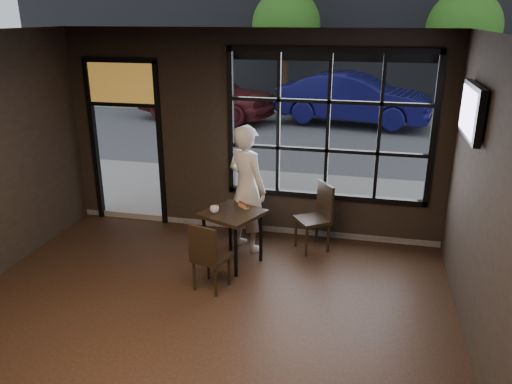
% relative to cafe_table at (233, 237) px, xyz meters
% --- Properties ---
extents(floor, '(6.00, 7.00, 0.02)m').
position_rel_cafe_table_xyz_m(floor, '(-0.04, -2.32, -0.41)').
color(floor, black).
rests_on(floor, ground).
extents(ceiling, '(6.00, 7.00, 0.02)m').
position_rel_cafe_table_xyz_m(ceiling, '(-0.04, -2.32, 2.81)').
color(ceiling, black).
rests_on(ceiling, ground).
extents(window_frame, '(3.06, 0.12, 2.28)m').
position_rel_cafe_table_xyz_m(window_frame, '(1.16, 1.18, 1.40)').
color(window_frame, black).
rests_on(window_frame, ground).
extents(stained_transom, '(1.20, 0.06, 0.70)m').
position_rel_cafe_table_xyz_m(stained_transom, '(-2.14, 1.18, 1.95)').
color(stained_transom, orange).
rests_on(stained_transom, ground).
extents(street_asphalt, '(60.00, 41.00, 0.04)m').
position_rel_cafe_table_xyz_m(street_asphalt, '(-0.04, 21.68, -0.42)').
color(street_asphalt, '#545456').
rests_on(street_asphalt, ground).
extents(cafe_table, '(0.96, 0.96, 0.79)m').
position_rel_cafe_table_xyz_m(cafe_table, '(0.00, 0.00, 0.00)').
color(cafe_table, black).
rests_on(cafe_table, floor).
extents(chair_near, '(0.50, 0.50, 0.93)m').
position_rel_cafe_table_xyz_m(chair_near, '(-0.08, -0.73, 0.07)').
color(chair_near, black).
rests_on(chair_near, floor).
extents(chair_window, '(0.62, 0.62, 1.03)m').
position_rel_cafe_table_xyz_m(chair_window, '(1.04, 0.69, 0.12)').
color(chair_window, black).
rests_on(chair_window, floor).
extents(man, '(0.83, 0.76, 1.91)m').
position_rel_cafe_table_xyz_m(man, '(0.07, 0.54, 0.56)').
color(man, silver).
rests_on(man, floor).
extents(hotdog, '(0.20, 0.19, 0.06)m').
position_rel_cafe_table_xyz_m(hotdog, '(0.11, 0.20, 0.42)').
color(hotdog, tan).
rests_on(hotdog, cafe_table).
extents(cup, '(0.17, 0.17, 0.10)m').
position_rel_cafe_table_xyz_m(cup, '(-0.23, -0.09, 0.44)').
color(cup, silver).
rests_on(cup, cafe_table).
extents(tv, '(0.12, 1.05, 0.62)m').
position_rel_cafe_table_xyz_m(tv, '(2.89, -0.13, 1.94)').
color(tv, black).
rests_on(tv, wall_right).
extents(navy_car, '(4.96, 2.46, 1.56)m').
position_rel_cafe_table_xyz_m(navy_car, '(1.22, 9.89, 0.49)').
color(navy_car, '#0E0E45').
rests_on(navy_car, street_asphalt).
extents(maroon_car, '(5.01, 2.78, 1.61)m').
position_rel_cafe_table_xyz_m(maroon_car, '(-3.63, 9.67, 0.51)').
color(maroon_car, maroon).
rests_on(maroon_car, street_asphalt).
extents(tree_left, '(2.50, 2.50, 4.26)m').
position_rel_cafe_table_xyz_m(tree_left, '(-1.48, 12.75, 2.61)').
color(tree_left, '#332114').
rests_on(tree_left, street_asphalt).
extents(tree_right, '(2.45, 2.45, 4.18)m').
position_rel_cafe_table_xyz_m(tree_right, '(4.58, 12.40, 2.55)').
color(tree_right, '#332114').
rests_on(tree_right, street_asphalt).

